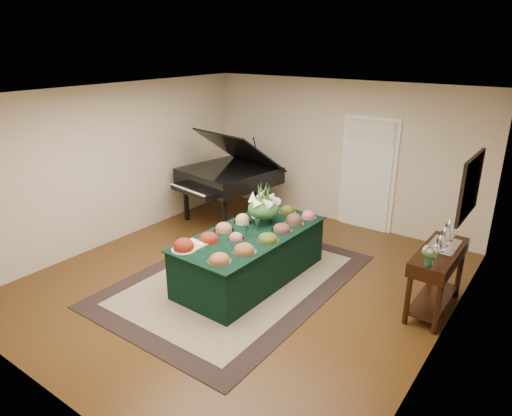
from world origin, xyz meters
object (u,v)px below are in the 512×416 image
Objects in this scene: buffet_table at (251,256)px; grand_piano at (229,175)px; mahogany_sideboard at (438,264)px; floral_centerpiece at (264,205)px.

grand_piano is (-1.78, 1.69, 0.53)m from buffet_table.
grand_piano is 4.32m from mahogany_sideboard.
grand_piano is at bearing 136.46° from buffet_table.
mahogany_sideboard is (2.43, 0.74, 0.29)m from buffet_table.
floral_centerpiece is at bearing -36.60° from grand_piano.
floral_centerpiece is at bearing 99.43° from buffet_table.
floral_centerpiece is 2.13m from grand_piano.
mahogany_sideboard is at bearing 16.94° from buffet_table.
buffet_table is 2.51m from grand_piano.
floral_centerpiece is (-0.07, 0.42, 0.66)m from buffet_table.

